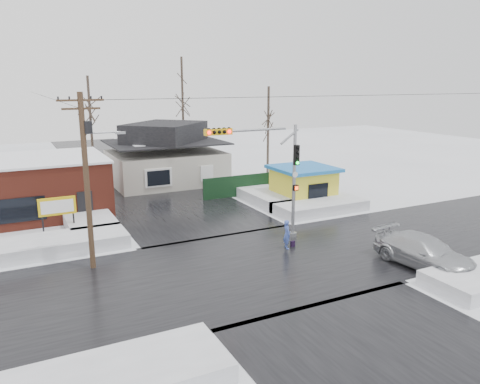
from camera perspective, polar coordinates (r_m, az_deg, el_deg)
name	(u,v)px	position (r m, az deg, el deg)	size (l,w,h in m)	color
ground	(260,264)	(25.17, 2.43, -8.80)	(120.00, 120.00, 0.00)	white
road_ns	(260,264)	(25.16, 2.43, -8.78)	(10.00, 120.00, 0.02)	black
road_ew	(260,264)	(25.16, 2.43, -8.78)	(120.00, 10.00, 0.02)	black
snowbank_nw	(64,243)	(28.90, -20.63, -5.86)	(7.00, 3.00, 0.80)	white
snowbank_ne	(320,207)	(35.29, 9.71, -1.75)	(7.00, 3.00, 0.80)	white
snowbank_sw	(118,378)	(16.34, -14.60, -21.13)	(7.00, 3.00, 0.70)	white
snowbank_nside_w	(86,217)	(33.87, -18.24, -2.89)	(3.00, 8.00, 0.80)	white
snowbank_nside_e	(263,195)	(38.29, 2.87, -0.38)	(3.00, 8.00, 0.80)	white
traffic_signal	(272,168)	(27.54, 3.95, 2.98)	(6.05, 0.68, 7.00)	gray
utility_pole	(87,171)	(24.48, -18.11, 2.40)	(3.15, 0.44, 9.00)	#382619
brick_building	(18,187)	(37.07, -25.49, 0.51)	(12.20, 8.20, 4.12)	maroon
marquee_sign	(57,208)	(30.86, -21.39, -1.77)	(2.20, 0.21, 2.55)	black
house	(166,156)	(44.93, -9.04, 4.40)	(10.40, 8.40, 5.76)	beige
kiosk	(303,184)	(37.69, 7.71, 0.95)	(4.60, 4.60, 2.88)	yellow
fence	(247,185)	(39.66, 0.83, 0.86)	(8.00, 0.12, 1.80)	black
tree_far_left	(89,98)	(46.94, -17.94, 10.86)	(3.00, 3.00, 10.00)	#332821
tree_far_mid	(182,81)	(51.37, -7.08, 13.33)	(3.00, 3.00, 12.00)	#332821
tree_far_right	(268,106)	(46.68, 3.49, 10.48)	(3.00, 3.00, 9.00)	#332821
pedestrian	(287,235)	(27.26, 5.74, -5.18)	(0.62, 0.41, 1.70)	#445EBF
car	(424,252)	(26.34, 21.53, -6.85)	(2.27, 5.59, 1.62)	silver
shopping_bag	(293,244)	(27.75, 6.44, -6.33)	(0.28, 0.12, 0.35)	black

